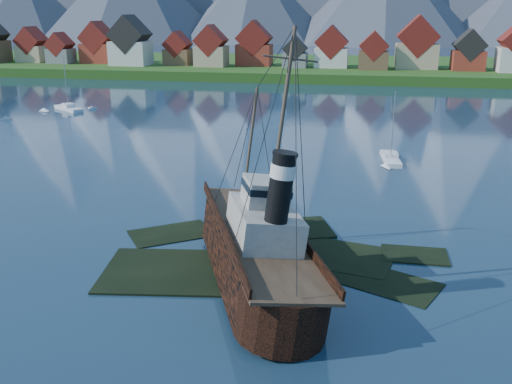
# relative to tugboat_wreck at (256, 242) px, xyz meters

# --- Properties ---
(ground) EXTENTS (1400.00, 1400.00, 0.00)m
(ground) POSITION_rel_tugboat_wreck_xyz_m (-1.11, 1.08, -2.78)
(ground) COLOR #172E41
(ground) RESTS_ON ground
(shoal) EXTENTS (31.71, 21.24, 1.14)m
(shoal) POSITION_rel_tugboat_wreck_xyz_m (0.66, 3.23, -3.12)
(shoal) COLOR black
(shoal) RESTS_ON ground
(shore_bank) EXTENTS (600.00, 80.00, 3.20)m
(shore_bank) POSITION_rel_tugboat_wreck_xyz_m (-1.11, 171.08, -2.78)
(shore_bank) COLOR #184112
(shore_bank) RESTS_ON ground
(seawall) EXTENTS (600.00, 2.50, 2.00)m
(seawall) POSITION_rel_tugboat_wreck_xyz_m (-1.11, 133.08, -2.78)
(seawall) COLOR #3F3D38
(seawall) RESTS_ON ground
(town) EXTENTS (250.96, 16.69, 17.30)m
(town) POSITION_rel_tugboat_wreck_xyz_m (-34.23, 153.26, 6.21)
(town) COLOR maroon
(town) RESTS_ON ground
(tugboat_wreck) EXTENTS (6.44, 27.77, 22.00)m
(tugboat_wreck) POSITION_rel_tugboat_wreck_xyz_m (0.00, 0.00, 0.00)
(tugboat_wreck) COLOR black
(tugboat_wreck) RESTS_ON ground
(sailboat_c) EXTENTS (9.24, 7.68, 12.48)m
(sailboat_c) POSITION_rel_tugboat_wreck_xyz_m (-57.25, 74.33, -2.50)
(sailboat_c) COLOR silver
(sailboat_c) RESTS_ON ground
(sailboat_f) EXTENTS (3.05, 9.05, 10.90)m
(sailboat_f) POSITION_rel_tugboat_wreck_xyz_m (12.95, 41.27, -2.54)
(sailboat_f) COLOR silver
(sailboat_f) RESTS_ON ground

